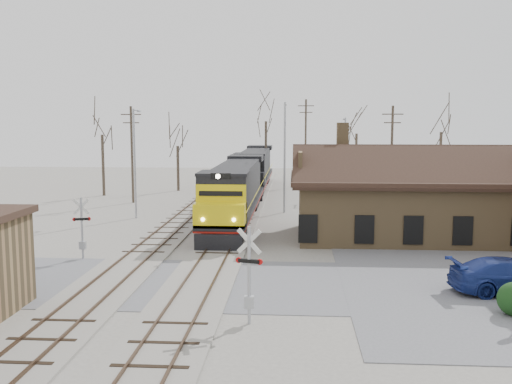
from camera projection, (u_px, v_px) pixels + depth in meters
ground at (200, 283)px, 28.33m from camera, size 140.00×140.00×0.00m
road at (200, 283)px, 28.32m from camera, size 60.00×9.00×0.03m
track_main at (233, 226)px, 43.17m from camera, size 3.40×90.00×0.24m
track_siding at (174, 226)px, 43.47m from camera, size 3.40×90.00×0.24m
depot at (402, 203)px, 39.11m from camera, size 15.20×9.31×7.90m
locomotive_lead at (235, 192)px, 44.63m from camera, size 3.21×21.47×4.77m
locomotive_trailing at (255, 169)px, 66.17m from camera, size 3.21×21.47×4.52m
crossbuck_near at (249, 278)px, 22.42m from camera, size 1.10×0.38×3.92m
crossbuck_far at (82, 230)px, 33.08m from camera, size 1.02×0.36×3.63m
parked_car at (511, 276)px, 26.57m from camera, size 5.87×2.86×1.64m
streetlight_a at (135, 157)px, 46.84m from camera, size 0.25×2.04×9.01m
streetlight_b at (285, 152)px, 49.70m from camera, size 0.25×2.04×9.63m
streetlight_c at (345, 153)px, 59.37m from camera, size 0.25×2.04×8.36m
utility_pole_a at (132, 153)px, 55.65m from camera, size 2.00×0.24×9.44m
utility_pole_b at (306, 141)px, 70.43m from camera, size 2.00×0.24×10.67m
utility_pole_c at (392, 153)px, 54.17m from camera, size 2.00×0.24×9.45m
tree_a at (102, 125)px, 60.69m from camera, size 4.38×4.38×10.72m
tree_b at (178, 139)px, 65.27m from camera, size 3.45×3.45×8.44m
tree_c at (266, 111)px, 72.81m from camera, size 5.33×5.33×13.06m
tree_d at (357, 125)px, 70.63m from camera, size 4.31×4.31×10.57m
tree_e at (442, 122)px, 62.38m from camera, size 4.54×4.54×11.13m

